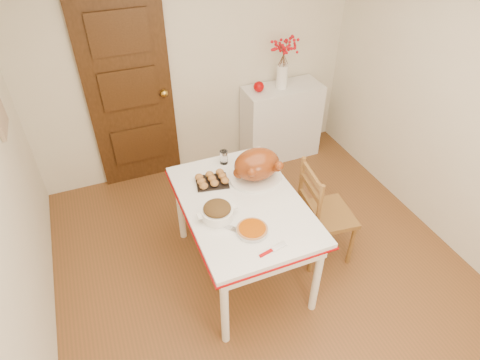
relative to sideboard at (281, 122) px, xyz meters
name	(u,v)px	position (x,y,z in m)	size (l,w,h in m)	color
floor	(273,285)	(-0.94, -1.78, -0.44)	(3.50, 4.00, 0.00)	brown
wall_back	(194,61)	(-0.94, 0.22, 0.81)	(3.50, 0.00, 2.50)	beige
wall_right	(478,120)	(0.81, -1.78, 0.81)	(0.00, 4.00, 2.50)	beige
door_back	(130,94)	(-1.64, 0.19, 0.59)	(0.85, 0.06, 2.06)	#422410
sideboard	(281,122)	(0.00, 0.00, 0.00)	(0.89, 0.40, 0.89)	silver
kitchen_table	(242,238)	(-1.11, -1.51, -0.05)	(0.91, 1.33, 0.80)	white
chair_oak	(327,213)	(-0.36, -1.60, 0.05)	(0.43, 0.43, 0.98)	brown
berry_vase	(283,64)	(-0.03, 0.00, 0.71)	(0.28, 0.28, 0.53)	white
apple	(259,87)	(-0.30, 0.00, 0.50)	(0.12, 0.12, 0.12)	#9B0204
turkey_platter	(257,166)	(-0.90, -1.29, 0.49)	(0.44, 0.35, 0.28)	brown
pumpkin_pie	(252,229)	(-1.17, -1.83, 0.38)	(0.23, 0.23, 0.05)	#993D00
stuffing_dish	(217,211)	(-1.35, -1.60, 0.41)	(0.31, 0.24, 0.12)	#39260D
rolls_tray	(212,180)	(-1.26, -1.20, 0.39)	(0.26, 0.20, 0.07)	#9F5A2B
pie_server	(273,249)	(-1.11, -2.05, 0.36)	(0.22, 0.06, 0.01)	silver
carving_knife	(224,225)	(-1.34, -1.70, 0.36)	(0.28, 0.07, 0.01)	silver
drinking_glass	(224,157)	(-1.07, -0.98, 0.41)	(0.07, 0.07, 0.12)	white
shaker_pair	(251,157)	(-0.83, -1.03, 0.39)	(0.08, 0.03, 0.08)	white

